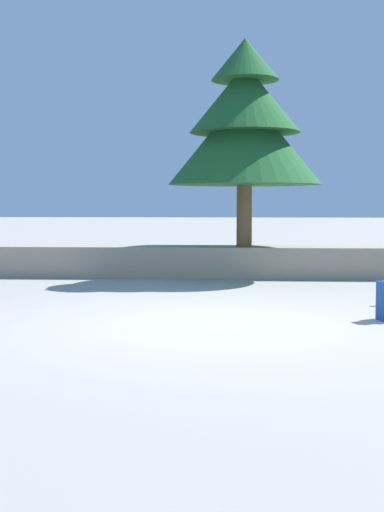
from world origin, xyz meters
name	(u,v)px	position (x,y,z in m)	size (l,w,h in m)	color
ground_plane	(215,324)	(0.00, 0.00, 0.00)	(120.00, 120.00, 0.00)	gray
stone_wall	(222,262)	(0.00, 4.80, 0.28)	(36.00, 0.80, 0.55)	gray
pine_tree_mid_left	(245,124)	(0.39, 4.77, 2.72)	(2.71, 2.71, 3.65)	brown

